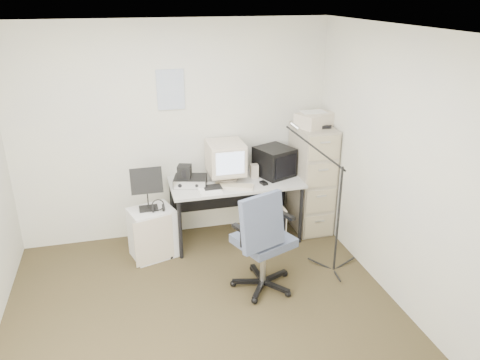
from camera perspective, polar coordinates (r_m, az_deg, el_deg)
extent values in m
cube|color=#3F381E|center=(4.40, -3.97, -16.98)|extent=(3.60, 3.60, 0.01)
cube|color=white|center=(3.42, -5.13, 17.59)|extent=(3.60, 3.60, 0.01)
cube|color=beige|center=(5.41, -7.98, 5.69)|extent=(3.60, 0.02, 2.50)
cube|color=beige|center=(2.26, 4.46, -20.29)|extent=(3.60, 0.02, 2.50)
cube|color=beige|center=(4.39, 19.29, 0.65)|extent=(0.02, 3.60, 2.50)
cube|color=white|center=(5.28, -8.47, 10.84)|extent=(0.30, 0.02, 0.44)
cube|color=#B2A493|center=(5.71, 8.69, 0.15)|extent=(0.40, 0.60, 1.30)
cube|color=beige|center=(5.49, 9.08, 7.26)|extent=(0.49, 0.43, 0.16)
cube|color=#BABAB8|center=(5.51, -0.51, -3.65)|extent=(1.50, 0.70, 0.73)
cube|color=beige|center=(5.34, -1.77, 2.32)|extent=(0.40, 0.43, 0.45)
cube|color=black|center=(5.50, 4.19, 2.26)|extent=(0.49, 0.50, 0.34)
cube|color=#C2B59F|center=(5.44, 1.74, 1.10)|extent=(0.09, 0.09, 0.16)
cube|color=beige|center=(5.19, -0.77, -0.79)|extent=(0.47, 0.31, 0.02)
cube|color=black|center=(5.28, 2.91, -0.37)|extent=(0.08, 0.11, 0.03)
cube|color=black|center=(5.26, -6.06, -0.13)|extent=(0.41, 0.34, 0.10)
cube|color=black|center=(5.21, -6.78, 1.05)|extent=(0.18, 0.17, 0.14)
cube|color=white|center=(5.14, -3.79, -1.07)|extent=(0.25, 0.33, 0.02)
cube|color=beige|center=(5.60, 3.87, -4.95)|extent=(0.21, 0.47, 0.44)
cube|color=slate|center=(4.54, 2.89, -7.14)|extent=(0.82, 0.82, 1.10)
cube|color=silver|center=(5.28, -10.61, -6.33)|extent=(0.54, 0.48, 0.57)
cube|color=black|center=(5.06, -11.28, -1.01)|extent=(0.37, 0.28, 0.49)
torus|color=black|center=(5.07, -9.96, -3.31)|extent=(0.19, 0.19, 0.03)
cylinder|color=black|center=(4.81, 12.03, -2.92)|extent=(0.03, 0.03, 1.53)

